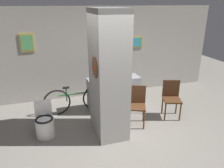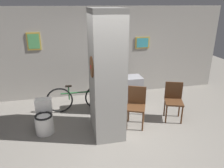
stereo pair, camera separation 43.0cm
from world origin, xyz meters
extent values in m
plane|color=slate|center=(0.00, 0.00, 0.00)|extent=(14.00, 14.00, 0.00)
cube|color=gray|center=(0.00, 2.63, 1.30)|extent=(8.00, 0.06, 2.60)
cube|color=#B79338|center=(-1.60, 2.58, 1.70)|extent=(0.36, 0.02, 0.48)
cube|color=#4C9959|center=(-1.60, 2.57, 1.70)|extent=(0.30, 0.01, 0.39)
cube|color=#B79338|center=(1.50, 2.58, 1.55)|extent=(0.44, 0.02, 0.34)
cube|color=teal|center=(1.50, 2.57, 1.55)|extent=(0.36, 0.01, 0.28)
cube|color=#B79338|center=(0.70, 2.58, 1.85)|extent=(0.28, 0.02, 0.38)
cube|color=#E0CC4C|center=(0.70, 2.57, 1.85)|extent=(0.23, 0.01, 0.31)
cube|color=gray|center=(-0.01, 0.48, 1.30)|extent=(0.62, 0.96, 2.60)
cylinder|color=#593319|center=(-0.33, 0.29, 1.55)|extent=(0.03, 0.40, 0.40)
cylinder|color=red|center=(-0.34, 0.29, 1.55)|extent=(0.01, 0.07, 0.07)
cube|color=gray|center=(0.44, 1.50, 0.44)|extent=(1.35, 0.44, 0.87)
cylinder|color=white|center=(-1.35, 0.69, 0.20)|extent=(0.39, 0.39, 0.40)
torus|color=black|center=(-1.35, 0.69, 0.41)|extent=(0.38, 0.38, 0.04)
cube|color=white|center=(-1.35, 0.95, 0.55)|extent=(0.35, 0.20, 0.30)
cylinder|color=#4C2D19|center=(0.44, 0.46, 0.22)|extent=(0.04, 0.04, 0.45)
cylinder|color=#4C2D19|center=(0.76, 0.32, 0.22)|extent=(0.04, 0.04, 0.45)
cylinder|color=#4C2D19|center=(0.58, 0.79, 0.22)|extent=(0.04, 0.04, 0.45)
cylinder|color=#4C2D19|center=(0.91, 0.65, 0.22)|extent=(0.04, 0.04, 0.45)
cube|color=#4C2D19|center=(0.67, 0.55, 0.46)|extent=(0.54, 0.54, 0.04)
cube|color=#4C2D19|center=(0.75, 0.73, 0.69)|extent=(0.39, 0.19, 0.42)
cylinder|color=#4C2D19|center=(1.42, 0.52, 0.22)|extent=(0.04, 0.04, 0.45)
cylinder|color=#4C2D19|center=(1.76, 0.40, 0.22)|extent=(0.04, 0.04, 0.45)
cylinder|color=#4C2D19|center=(1.53, 0.86, 0.22)|extent=(0.04, 0.04, 0.45)
cylinder|color=#4C2D19|center=(1.87, 0.74, 0.22)|extent=(0.04, 0.04, 0.45)
cube|color=#4C2D19|center=(1.64, 0.63, 0.46)|extent=(0.52, 0.52, 0.04)
cube|color=#4C2D19|center=(1.71, 0.81, 0.69)|extent=(0.40, 0.16, 0.42)
torus|color=black|center=(-1.02, 1.60, 0.34)|extent=(0.68, 0.04, 0.68)
torus|color=black|center=(-0.04, 1.60, 0.34)|extent=(0.68, 0.04, 0.68)
cylinder|color=#266633|center=(-0.53, 1.60, 0.51)|extent=(0.91, 0.04, 0.04)
cylinder|color=#266633|center=(-0.78, 1.60, 0.51)|extent=(0.03, 0.03, 0.35)
cylinder|color=#266633|center=(-0.09, 1.60, 0.51)|extent=(0.03, 0.03, 0.32)
cube|color=black|center=(-0.78, 1.60, 0.71)|extent=(0.16, 0.06, 0.04)
cylinder|color=#262626|center=(-0.09, 1.60, 0.67)|extent=(0.03, 0.42, 0.03)
cylinder|color=#19598C|center=(0.23, 1.54, 0.96)|extent=(0.08, 0.08, 0.17)
cylinder|color=#19598C|center=(0.23, 1.54, 1.08)|extent=(0.03, 0.03, 0.07)
sphere|color=#333333|center=(0.23, 1.54, 1.13)|extent=(0.03, 0.03, 0.03)
camera|label=1|loc=(-1.21, -3.54, 2.69)|focal=35.00mm
camera|label=2|loc=(-0.79, -3.65, 2.69)|focal=35.00mm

